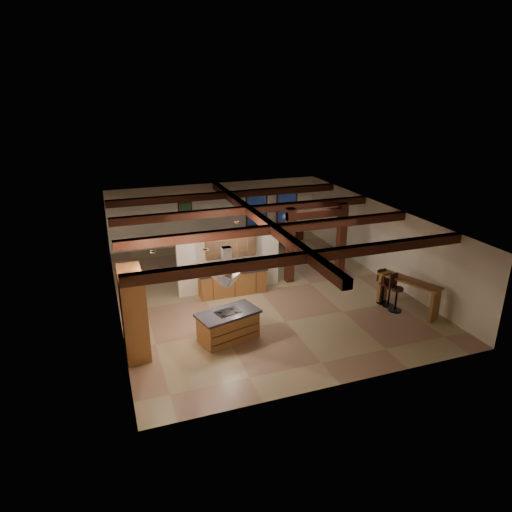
{
  "coord_description": "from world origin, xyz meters",
  "views": [
    {
      "loc": [
        -5.24,
        -14.41,
        7.07
      ],
      "look_at": [
        0.04,
        0.5,
        1.2
      ],
      "focal_mm": 32.0,
      "sensor_mm": 36.0,
      "label": 1
    }
  ],
  "objects_px": {
    "kitchen_island": "(228,325)",
    "bar_counter": "(408,290)",
    "dining_table": "(240,261)",
    "sofa": "(275,234)"
  },
  "relations": [
    {
      "from": "dining_table",
      "to": "bar_counter",
      "type": "xyz_separation_m",
      "value": [
        4.12,
        -5.51,
        0.45
      ]
    },
    {
      "from": "dining_table",
      "to": "bar_counter",
      "type": "bearing_deg",
      "value": -58.26
    },
    {
      "from": "sofa",
      "to": "bar_counter",
      "type": "height_order",
      "value": "bar_counter"
    },
    {
      "from": "kitchen_island",
      "to": "bar_counter",
      "type": "relative_size",
      "value": 0.92
    },
    {
      "from": "sofa",
      "to": "kitchen_island",
      "type": "bearing_deg",
      "value": 74.45
    },
    {
      "from": "dining_table",
      "to": "sofa",
      "type": "xyz_separation_m",
      "value": [
        2.77,
        2.99,
        0.01
      ]
    },
    {
      "from": "kitchen_island",
      "to": "sofa",
      "type": "bearing_deg",
      "value": 59.85
    },
    {
      "from": "bar_counter",
      "to": "kitchen_island",
      "type": "bearing_deg",
      "value": 177.8
    },
    {
      "from": "dining_table",
      "to": "sofa",
      "type": "distance_m",
      "value": 4.08
    },
    {
      "from": "kitchen_island",
      "to": "sofa",
      "type": "distance_m",
      "value": 9.56
    }
  ]
}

